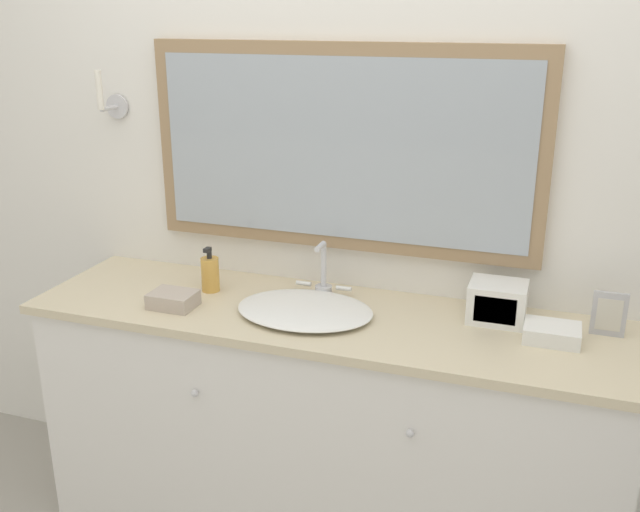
% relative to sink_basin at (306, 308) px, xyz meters
% --- Properties ---
extents(wall_back, '(8.00, 0.18, 2.55)m').
position_rel_sink_basin_xyz_m(wall_back, '(0.06, 0.32, 0.38)').
color(wall_back, white).
rests_on(wall_back, ground_plane).
extents(vanity_counter, '(2.01, 0.56, 0.88)m').
position_rel_sink_basin_xyz_m(vanity_counter, '(0.06, 0.02, -0.46)').
color(vanity_counter, white).
rests_on(vanity_counter, ground_plane).
extents(sink_basin, '(0.46, 0.39, 0.20)m').
position_rel_sink_basin_xyz_m(sink_basin, '(0.00, 0.00, 0.00)').
color(sink_basin, white).
rests_on(sink_basin, vanity_counter).
extents(soap_bottle, '(0.06, 0.06, 0.16)m').
position_rel_sink_basin_xyz_m(soap_bottle, '(-0.39, 0.08, 0.04)').
color(soap_bottle, gold).
rests_on(soap_bottle, vanity_counter).
extents(appliance_box, '(0.18, 0.15, 0.13)m').
position_rel_sink_basin_xyz_m(appliance_box, '(0.60, 0.15, 0.04)').
color(appliance_box, white).
rests_on(appliance_box, vanity_counter).
extents(picture_frame, '(0.10, 0.01, 0.14)m').
position_rel_sink_basin_xyz_m(picture_frame, '(0.93, 0.15, 0.05)').
color(picture_frame, '#B2B2B7').
rests_on(picture_frame, vanity_counter).
extents(hand_towel_near_sink, '(0.15, 0.12, 0.05)m').
position_rel_sink_basin_xyz_m(hand_towel_near_sink, '(-0.44, -0.09, 0.01)').
color(hand_towel_near_sink, '#B7A899').
rests_on(hand_towel_near_sink, vanity_counter).
extents(hand_towel_far_corner, '(0.17, 0.13, 0.05)m').
position_rel_sink_basin_xyz_m(hand_towel_far_corner, '(0.77, 0.05, 0.01)').
color(hand_towel_far_corner, white).
rests_on(hand_towel_far_corner, vanity_counter).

